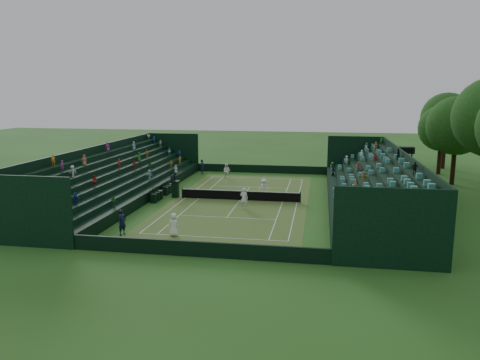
{
  "coord_description": "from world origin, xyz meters",
  "views": [
    {
      "loc": [
        7.53,
        -43.3,
        10.32
      ],
      "look_at": [
        0.0,
        0.0,
        2.0
      ],
      "focal_mm": 35.0,
      "sensor_mm": 36.0,
      "label": 1
    }
  ],
  "objects": [
    {
      "name": "ground",
      "position": [
        0.0,
        0.0,
        0.0
      ],
      "size": [
        160.0,
        160.0,
        0.0
      ],
      "primitive_type": "plane",
      "color": "#2B571B",
      "rests_on": "ground"
    },
    {
      "name": "court_surface",
      "position": [
        0.0,
        0.0,
        0.01
      ],
      "size": [
        12.97,
        26.77,
        0.01
      ],
      "primitive_type": "cube",
      "color": "#347D29",
      "rests_on": "ground"
    },
    {
      "name": "perimeter_wall_north",
      "position": [
        0.0,
        15.88,
        0.5
      ],
      "size": [
        17.17,
        0.2,
        1.0
      ],
      "primitive_type": "cube",
      "color": "black",
      "rests_on": "ground"
    },
    {
      "name": "perimeter_wall_south",
      "position": [
        0.0,
        -15.88,
        0.5
      ],
      "size": [
        17.17,
        0.2,
        1.0
      ],
      "primitive_type": "cube",
      "color": "black",
      "rests_on": "ground"
    },
    {
      "name": "perimeter_wall_east",
      "position": [
        8.48,
        0.0,
        0.5
      ],
      "size": [
        0.2,
        31.77,
        1.0
      ],
      "primitive_type": "cube",
      "color": "black",
      "rests_on": "ground"
    },
    {
      "name": "perimeter_wall_west",
      "position": [
        -8.48,
        0.0,
        0.5
      ],
      "size": [
        0.2,
        31.77,
        1.0
      ],
      "primitive_type": "cube",
      "color": "black",
      "rests_on": "ground"
    },
    {
      "name": "north_grandstand",
      "position": [
        12.66,
        0.0,
        1.55
      ],
      "size": [
        6.6,
        32.0,
        4.9
      ],
      "color": "black",
      "rests_on": "ground"
    },
    {
      "name": "south_grandstand",
      "position": [
        -12.66,
        0.0,
        1.55
      ],
      "size": [
        6.6,
        32.0,
        4.9
      ],
      "color": "black",
      "rests_on": "ground"
    },
    {
      "name": "tennis_net",
      "position": [
        0.0,
        0.0,
        0.53
      ],
      "size": [
        11.67,
        0.1,
        1.06
      ],
      "color": "black",
      "rests_on": "ground"
    },
    {
      "name": "scoreboard_tower",
      "position": [
        17.75,
        16.0,
        3.14
      ],
      "size": [
        2.0,
        1.0,
        3.7
      ],
      "color": "black",
      "rests_on": "ground"
    },
    {
      "name": "umpire_chair",
      "position": [
        -6.55,
        0.24,
        1.06
      ],
      "size": [
        0.79,
        0.79,
        2.48
      ],
      "color": "black",
      "rests_on": "ground"
    },
    {
      "name": "courtside_chairs",
      "position": [
        -7.85,
        0.08,
        0.47
      ],
      "size": [
        0.57,
        5.54,
        1.23
      ],
      "color": "black",
      "rests_on": "ground"
    },
    {
      "name": "player_near_west",
      "position": [
        -2.77,
        -12.0,
        0.85
      ],
      "size": [
        0.85,
        0.56,
        1.71
      ],
      "primitive_type": "imported",
      "rotation": [
        0.0,
        0.0,
        3.17
      ],
      "color": "white",
      "rests_on": "ground"
    },
    {
      "name": "player_near_east",
      "position": [
        0.93,
        -3.28,
        0.98
      ],
      "size": [
        0.72,
        0.48,
        1.96
      ],
      "primitive_type": "imported",
      "rotation": [
        0.0,
        0.0,
        3.13
      ],
      "color": "white",
      "rests_on": "ground"
    },
    {
      "name": "player_far_west",
      "position": [
        -3.54,
        11.05,
        0.92
      ],
      "size": [
        1.03,
        0.88,
        1.84
      ],
      "primitive_type": "imported",
      "rotation": [
        0.0,
        0.0,
        -0.22
      ],
      "color": "white",
      "rests_on": "ground"
    },
    {
      "name": "player_far_east",
      "position": [
        2.03,
        2.27,
        0.88
      ],
      "size": [
        1.32,
        1.14,
        1.77
      ],
      "primitive_type": "imported",
      "rotation": [
        0.0,
        0.0,
        0.52
      ],
      "color": "white",
      "rests_on": "ground"
    },
    {
      "name": "line_judge_north",
      "position": [
        -7.19,
        13.48,
        0.94
      ],
      "size": [
        0.67,
        0.8,
        1.87
      ],
      "primitive_type": "imported",
      "rotation": [
        0.0,
        0.0,
        1.19
      ],
      "color": "black",
      "rests_on": "ground"
    },
    {
      "name": "line_judge_south",
      "position": [
        -6.57,
        -12.39,
        0.95
      ],
      "size": [
        0.69,
        0.82,
        1.9
      ],
      "primitive_type": "imported",
      "rotation": [
        0.0,
        0.0,
        1.16
      ],
      "color": "black",
      "rests_on": "ground"
    }
  ]
}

